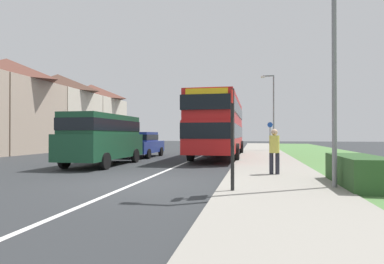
{
  "coord_description": "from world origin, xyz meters",
  "views": [
    {
      "loc": [
        3.5,
        -8.99,
        1.48
      ],
      "look_at": [
        0.54,
        6.1,
        1.6
      ],
      "focal_mm": 29.33,
      "sensor_mm": 36.0,
      "label": 1
    }
  ],
  "objects_px": {
    "cycle_route_sign": "(270,135)",
    "street_lamp_mid": "(272,107)",
    "bus_stop_sign": "(232,132)",
    "double_decker_bus": "(219,124)",
    "parked_van_dark_green": "(103,136)",
    "street_lamp_near": "(330,23)",
    "parked_car_blue": "(142,143)",
    "pedestrian_at_stop": "(274,149)"
  },
  "relations": [
    {
      "from": "pedestrian_at_stop",
      "to": "street_lamp_mid",
      "type": "distance_m",
      "value": 17.06
    },
    {
      "from": "double_decker_bus",
      "to": "pedestrian_at_stop",
      "type": "xyz_separation_m",
      "value": [
        2.85,
        -8.99,
        -1.17
      ]
    },
    {
      "from": "bus_stop_sign",
      "to": "street_lamp_mid",
      "type": "height_order",
      "value": "street_lamp_mid"
    },
    {
      "from": "parked_car_blue",
      "to": "street_lamp_mid",
      "type": "xyz_separation_m",
      "value": [
        8.74,
        8.46,
        2.94
      ]
    },
    {
      "from": "double_decker_bus",
      "to": "cycle_route_sign",
      "type": "height_order",
      "value": "double_decker_bus"
    },
    {
      "from": "parked_van_dark_green",
      "to": "double_decker_bus",
      "type": "bearing_deg",
      "value": 51.28
    },
    {
      "from": "bus_stop_sign",
      "to": "cycle_route_sign",
      "type": "bearing_deg",
      "value": 84.51
    },
    {
      "from": "parked_van_dark_green",
      "to": "street_lamp_mid",
      "type": "relative_size",
      "value": 0.83
    },
    {
      "from": "parked_van_dark_green",
      "to": "bus_stop_sign",
      "type": "bearing_deg",
      "value": -43.55
    },
    {
      "from": "parked_van_dark_green",
      "to": "pedestrian_at_stop",
      "type": "relative_size",
      "value": 3.29
    },
    {
      "from": "parked_van_dark_green",
      "to": "bus_stop_sign",
      "type": "distance_m",
      "value": 9.07
    },
    {
      "from": "cycle_route_sign",
      "to": "street_lamp_near",
      "type": "bearing_deg",
      "value": -88.26
    },
    {
      "from": "cycle_route_sign",
      "to": "street_lamp_mid",
      "type": "relative_size",
      "value": 0.38
    },
    {
      "from": "parked_van_dark_green",
      "to": "street_lamp_near",
      "type": "distance_m",
      "value": 10.86
    },
    {
      "from": "bus_stop_sign",
      "to": "street_lamp_mid",
      "type": "relative_size",
      "value": 0.39
    },
    {
      "from": "parked_van_dark_green",
      "to": "bus_stop_sign",
      "type": "height_order",
      "value": "bus_stop_sign"
    },
    {
      "from": "parked_van_dark_green",
      "to": "pedestrian_at_stop",
      "type": "height_order",
      "value": "parked_van_dark_green"
    },
    {
      "from": "street_lamp_mid",
      "to": "double_decker_bus",
      "type": "bearing_deg",
      "value": -115.71
    },
    {
      "from": "parked_van_dark_green",
      "to": "parked_car_blue",
      "type": "height_order",
      "value": "parked_van_dark_green"
    },
    {
      "from": "parked_van_dark_green",
      "to": "pedestrian_at_stop",
      "type": "distance_m",
      "value": 8.3
    },
    {
      "from": "parked_van_dark_green",
      "to": "cycle_route_sign",
      "type": "height_order",
      "value": "cycle_route_sign"
    },
    {
      "from": "cycle_route_sign",
      "to": "street_lamp_mid",
      "type": "distance_m",
      "value": 2.46
    },
    {
      "from": "cycle_route_sign",
      "to": "parked_car_blue",
      "type": "bearing_deg",
      "value": -136.86
    },
    {
      "from": "pedestrian_at_stop",
      "to": "street_lamp_mid",
      "type": "bearing_deg",
      "value": 86.93
    },
    {
      "from": "bus_stop_sign",
      "to": "street_lamp_near",
      "type": "xyz_separation_m",
      "value": [
        2.46,
        0.99,
        2.84
      ]
    },
    {
      "from": "pedestrian_at_stop",
      "to": "street_lamp_near",
      "type": "xyz_separation_m",
      "value": [
        1.26,
        -2.4,
        3.4
      ]
    },
    {
      "from": "parked_car_blue",
      "to": "street_lamp_mid",
      "type": "height_order",
      "value": "street_lamp_mid"
    },
    {
      "from": "street_lamp_near",
      "to": "parked_van_dark_green",
      "type": "bearing_deg",
      "value": 149.83
    },
    {
      "from": "bus_stop_sign",
      "to": "cycle_route_sign",
      "type": "distance_m",
      "value": 19.82
    },
    {
      "from": "parked_van_dark_green",
      "to": "pedestrian_at_stop",
      "type": "bearing_deg",
      "value": -20.13
    },
    {
      "from": "bus_stop_sign",
      "to": "parked_van_dark_green",
      "type": "bearing_deg",
      "value": 136.45
    },
    {
      "from": "street_lamp_near",
      "to": "street_lamp_mid",
      "type": "relative_size",
      "value": 1.16
    },
    {
      "from": "double_decker_bus",
      "to": "bus_stop_sign",
      "type": "bearing_deg",
      "value": -82.42
    },
    {
      "from": "double_decker_bus",
      "to": "street_lamp_near",
      "type": "xyz_separation_m",
      "value": [
        4.11,
        -11.39,
        2.23
      ]
    },
    {
      "from": "parked_car_blue",
      "to": "pedestrian_at_stop",
      "type": "relative_size",
      "value": 2.54
    },
    {
      "from": "double_decker_bus",
      "to": "cycle_route_sign",
      "type": "relative_size",
      "value": 4.52
    },
    {
      "from": "street_lamp_mid",
      "to": "parked_van_dark_green",
      "type": "bearing_deg",
      "value": -121.9
    },
    {
      "from": "cycle_route_sign",
      "to": "street_lamp_near",
      "type": "distance_m",
      "value": 18.97
    },
    {
      "from": "street_lamp_near",
      "to": "street_lamp_mid",
      "type": "height_order",
      "value": "street_lamp_near"
    },
    {
      "from": "bus_stop_sign",
      "to": "cycle_route_sign",
      "type": "height_order",
      "value": "bus_stop_sign"
    },
    {
      "from": "parked_van_dark_green",
      "to": "pedestrian_at_stop",
      "type": "xyz_separation_m",
      "value": [
        7.78,
        -2.85,
        -0.45
      ]
    },
    {
      "from": "double_decker_bus",
      "to": "street_lamp_near",
      "type": "distance_m",
      "value": 12.32
    }
  ]
}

